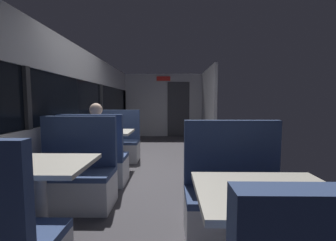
{
  "coord_description": "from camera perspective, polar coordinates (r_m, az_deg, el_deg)",
  "views": [
    {
      "loc": [
        0.29,
        -4.02,
        1.28
      ],
      "look_at": [
        0.2,
        2.1,
        0.76
      ],
      "focal_mm": 23.7,
      "sensor_mm": 36.0,
      "label": 1
    }
  ],
  "objects": [
    {
      "name": "carriage_window_panel_left",
      "position": [
        4.39,
        -22.55,
        2.21
      ],
      "size": [
        0.09,
        8.48,
        2.3
      ],
      "color": "#B2B2B7",
      "rests_on": "ground_plane"
    },
    {
      "name": "ground_plane",
      "position": [
        4.23,
        -3.18,
        -12.92
      ],
      "size": [
        3.3,
        9.2,
        0.02
      ],
      "primitive_type": "cube",
      "color": "#423F44"
    },
    {
      "name": "seated_passenger",
      "position": [
        3.7,
        -17.97,
        -7.0
      ],
      "size": [
        0.47,
        0.55,
        1.26
      ],
      "color": "#26262D",
      "rests_on": "ground_plane"
    },
    {
      "name": "carriage_end_bulkhead",
      "position": [
        8.22,
        -0.74,
        3.86
      ],
      "size": [
        2.9,
        0.11,
        2.3
      ],
      "color": "#B2B2B7",
      "rests_on": "ground_plane"
    },
    {
      "name": "bench_mid_window_facing_end",
      "position": [
        3.68,
        -18.25,
        -10.41
      ],
      "size": [
        0.95,
        0.5,
        1.1
      ],
      "color": "silver",
      "rests_on": "ground_plane"
    },
    {
      "name": "bench_near_window_facing_entry",
      "position": [
        3.04,
        -22.83,
        -13.84
      ],
      "size": [
        0.95,
        0.5,
        1.1
      ],
      "color": "silver",
      "rests_on": "ground_plane"
    },
    {
      "name": "bench_front_aisle_facing_entry",
      "position": [
        2.32,
        16.88,
        -19.62
      ],
      "size": [
        0.95,
        0.5,
        1.1
      ],
      "color": "silver",
      "rests_on": "ground_plane"
    },
    {
      "name": "coffee_cup_primary",
      "position": [
        4.42,
        -17.41,
        -1.82
      ],
      "size": [
        0.07,
        0.07,
        0.09
      ],
      "color": "#B23333",
      "rests_on": "dining_table_mid_window"
    },
    {
      "name": "dining_table_near_window",
      "position": [
        2.36,
        -30.07,
        -11.67
      ],
      "size": [
        0.9,
        0.7,
        0.74
      ],
      "color": "#9E9EA3",
      "rests_on": "ground_plane"
    },
    {
      "name": "dining_table_mid_window",
      "position": [
        4.27,
        -15.29,
        -3.97
      ],
      "size": [
        0.9,
        0.7,
        0.74
      ],
      "color": "#9E9EA3",
      "rests_on": "ground_plane"
    },
    {
      "name": "bench_mid_window_facing_entry",
      "position": [
        4.99,
        -12.97,
        -6.29
      ],
      "size": [
        0.95,
        0.5,
        1.1
      ],
      "color": "silver",
      "rests_on": "ground_plane"
    },
    {
      "name": "carriage_aisle_panel_right",
      "position": [
        7.12,
        10.27,
        3.72
      ],
      "size": [
        0.08,
        2.4,
        2.3
      ],
      "primitive_type": "cube",
      "color": "#B2B2B7",
      "rests_on": "ground_plane"
    },
    {
      "name": "dining_table_front_aisle",
      "position": [
        1.6,
        24.5,
        -19.36
      ],
      "size": [
        0.9,
        0.7,
        0.74
      ],
      "color": "#9E9EA3",
      "rests_on": "ground_plane"
    }
  ]
}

